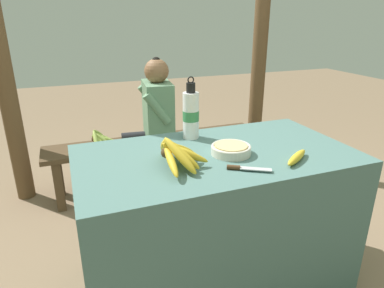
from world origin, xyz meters
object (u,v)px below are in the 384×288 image
serving_bowl (231,149)px  banana_bunch_green (100,138)px  banana_bunch_ripe (176,151)px  water_bottle (191,114)px  loose_banana_front (297,157)px  knife (242,168)px  support_post_far (261,33)px  wooden_bench (157,147)px  seated_vendor (152,117)px

serving_bowl → banana_bunch_green: (-0.48, 1.20, -0.29)m
banana_bunch_ripe → water_bottle: bearing=59.3°
loose_banana_front → knife: size_ratio=1.08×
serving_bowl → loose_banana_front: 0.29m
loose_banana_front → support_post_far: support_post_far is taller
loose_banana_front → wooden_bench: (-0.28, 1.37, -0.41)m
water_bottle → support_post_far: (1.07, 1.12, 0.33)m
wooden_bench → support_post_far: bearing=11.1°
banana_bunch_ripe → seated_vendor: bearing=80.5°
seated_vendor → support_post_far: support_post_far is taller
support_post_far → serving_bowl: bearing=-125.0°
knife → wooden_bench: 1.43m
serving_bowl → knife: bearing=-101.6°
banana_bunch_ripe → support_post_far: support_post_far is taller
knife → seated_vendor: 1.35m
water_bottle → loose_banana_front: water_bottle is taller
water_bottle → knife: 0.47m
knife → banana_bunch_ripe: bearing=-179.2°
loose_banana_front → seated_vendor: seated_vendor is taller
loose_banana_front → support_post_far: (0.75, 1.57, 0.43)m
banana_bunch_ripe → serving_bowl: banana_bunch_ripe is taller
banana_bunch_ripe → knife: banana_bunch_ripe is taller
water_bottle → knife: (0.06, -0.45, -0.12)m
banana_bunch_ripe → serving_bowl: 0.28m
knife → seated_vendor: seated_vendor is taller
seated_vendor → banana_bunch_green: 0.42m
serving_bowl → loose_banana_front: (0.23, -0.18, -0.01)m
wooden_bench → banana_bunch_green: (-0.44, 0.00, 0.13)m
knife → support_post_far: 1.92m
serving_bowl → support_post_far: 1.76m
serving_bowl → water_bottle: size_ratio=0.58×
serving_bowl → seated_vendor: (-0.08, 1.17, -0.16)m
serving_bowl → wooden_bench: size_ratio=0.11×
serving_bowl → knife: (-0.04, -0.18, -0.02)m
seated_vendor → knife: bearing=98.0°
banana_bunch_ripe → serving_bowl: (0.28, 0.04, -0.04)m
knife → banana_bunch_green: size_ratio=0.53×
water_bottle → seated_vendor: water_bottle is taller
loose_banana_front → wooden_bench: loose_banana_front is taller
banana_bunch_ripe → wooden_bench: bearing=79.2°
serving_bowl → loose_banana_front: bearing=-37.2°
water_bottle → support_post_far: 1.59m
loose_banana_front → banana_bunch_ripe: bearing=164.5°
water_bottle → support_post_far: size_ratio=0.13×
water_bottle → banana_bunch_green: size_ratio=1.00×
serving_bowl → wooden_bench: serving_bowl is taller
loose_banana_front → wooden_bench: size_ratio=0.11×
wooden_bench → loose_banana_front: bearing=-78.6°
seated_vendor → banana_bunch_green: bearing=2.1°
seated_vendor → banana_bunch_green: (-0.40, 0.03, -0.13)m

